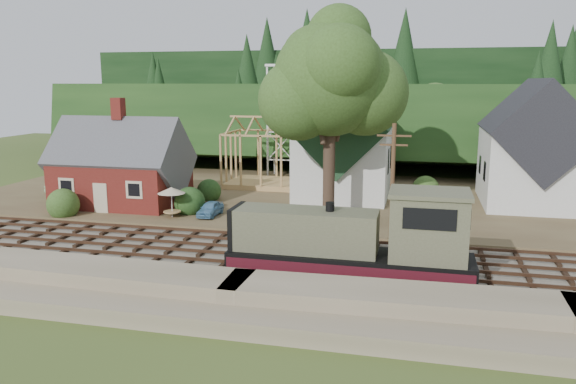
% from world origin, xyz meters
% --- Properties ---
extents(ground, '(140.00, 140.00, 0.00)m').
position_xyz_m(ground, '(0.00, 0.00, 0.00)').
color(ground, '#384C1E').
rests_on(ground, ground).
extents(embankment, '(64.00, 5.00, 1.60)m').
position_xyz_m(embankment, '(0.00, -8.50, 0.00)').
color(embankment, '#7F7259').
rests_on(embankment, ground).
extents(railroad_bed, '(64.00, 11.00, 0.16)m').
position_xyz_m(railroad_bed, '(0.00, 0.00, 0.08)').
color(railroad_bed, '#726B5B').
rests_on(railroad_bed, ground).
extents(village_flat, '(64.00, 26.00, 0.30)m').
position_xyz_m(village_flat, '(0.00, 18.00, 0.15)').
color(village_flat, brown).
rests_on(village_flat, ground).
extents(hillside, '(70.00, 28.96, 12.74)m').
position_xyz_m(hillside, '(0.00, 42.00, 0.00)').
color(hillside, '#1E3F19').
rests_on(hillside, ground).
extents(ridge, '(80.00, 20.00, 12.00)m').
position_xyz_m(ridge, '(0.00, 58.00, 0.00)').
color(ridge, black).
rests_on(ridge, ground).
extents(depot, '(10.80, 7.41, 9.00)m').
position_xyz_m(depot, '(-16.00, 11.00, 3.21)').
color(depot, '#5C1915').
rests_on(depot, village_flat).
extents(church, '(8.40, 15.17, 13.00)m').
position_xyz_m(church, '(2.00, 19.68, 5.18)').
color(church, silver).
rests_on(church, village_flat).
extents(farmhouse, '(8.40, 10.80, 10.60)m').
position_xyz_m(farmhouse, '(18.00, 19.00, 4.87)').
color(farmhouse, silver).
rests_on(farmhouse, village_flat).
extents(timber_frame, '(8.20, 6.20, 6.99)m').
position_xyz_m(timber_frame, '(-6.00, 22.00, 3.27)').
color(timber_frame, tan).
rests_on(timber_frame, village_flat).
extents(lattice_tower, '(3.20, 3.20, 12.12)m').
position_xyz_m(lattice_tower, '(-6.00, 28.00, 10.03)').
color(lattice_tower, silver).
rests_on(lattice_tower, village_flat).
extents(big_tree, '(10.90, 8.40, 14.70)m').
position_xyz_m(big_tree, '(2.17, 10.08, 10.22)').
color(big_tree, '#38281E').
rests_on(big_tree, village_flat).
extents(telegraph_pole_near, '(2.20, 0.28, 8.00)m').
position_xyz_m(telegraph_pole_near, '(7.00, 5.20, 4.25)').
color(telegraph_pole_near, '#4C331E').
rests_on(telegraph_pole_near, ground).
extents(locomotive, '(12.74, 3.18, 5.07)m').
position_xyz_m(locomotive, '(5.73, -3.00, 2.23)').
color(locomotive, black).
rests_on(locomotive, railroad_bed).
extents(car_blue, '(1.33, 3.29, 1.12)m').
position_xyz_m(car_blue, '(-7.12, 8.56, 0.86)').
color(car_blue, '#5690BA').
rests_on(car_blue, village_flat).
extents(car_green, '(3.68, 1.80, 1.16)m').
position_xyz_m(car_green, '(-23.42, 13.54, 0.88)').
color(car_green, '#85B87F').
rests_on(car_green, village_flat).
extents(car_red, '(4.72, 3.51, 1.19)m').
position_xyz_m(car_red, '(18.89, 16.90, 0.90)').
color(car_red, red).
rests_on(car_red, village_flat).
extents(patio_set, '(2.12, 2.12, 2.36)m').
position_xyz_m(patio_set, '(-9.83, 7.46, 2.31)').
color(patio_set, silver).
rests_on(patio_set, village_flat).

